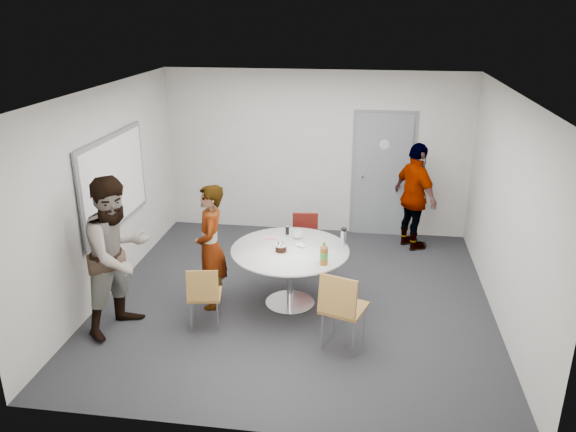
% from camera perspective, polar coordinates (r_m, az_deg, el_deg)
% --- Properties ---
extents(floor, '(5.00, 5.00, 0.00)m').
position_cam_1_polar(floor, '(7.48, 0.85, -8.41)').
color(floor, '#252529').
rests_on(floor, ground).
extents(ceiling, '(5.00, 5.00, 0.00)m').
position_cam_1_polar(ceiling, '(6.62, 0.98, 12.52)').
color(ceiling, silver).
rests_on(ceiling, wall_back).
extents(wall_back, '(5.00, 0.00, 5.00)m').
position_cam_1_polar(wall_back, '(9.32, 2.88, 6.38)').
color(wall_back, silver).
rests_on(wall_back, floor).
extents(wall_left, '(0.00, 5.00, 5.00)m').
position_cam_1_polar(wall_left, '(7.64, -18.03, 2.20)').
color(wall_left, silver).
rests_on(wall_left, floor).
extents(wall_right, '(0.00, 5.00, 5.00)m').
position_cam_1_polar(wall_right, '(7.09, 21.39, 0.37)').
color(wall_right, silver).
rests_on(wall_right, floor).
extents(wall_front, '(5.00, 0.00, 5.00)m').
position_cam_1_polar(wall_front, '(4.67, -3.04, -8.58)').
color(wall_front, silver).
rests_on(wall_front, floor).
extents(door, '(1.02, 0.17, 2.12)m').
position_cam_1_polar(door, '(9.35, 9.57, 4.12)').
color(door, slate).
rests_on(door, wall_back).
extents(whiteboard, '(0.04, 1.90, 1.25)m').
position_cam_1_polar(whiteboard, '(7.77, -17.23, 3.36)').
color(whiteboard, slate).
rests_on(whiteboard, wall_left).
extents(table, '(1.48, 1.48, 1.06)m').
position_cam_1_polar(table, '(7.07, 0.39, -4.19)').
color(table, white).
rests_on(table, floor).
extents(chair_near_left, '(0.44, 0.47, 0.80)m').
position_cam_1_polar(chair_near_left, '(6.69, -8.54, -7.66)').
color(chair_near_left, brown).
rests_on(chair_near_left, floor).
extents(chair_near_right, '(0.57, 0.60, 0.94)m').
position_cam_1_polar(chair_near_right, '(6.22, 5.43, -8.88)').
color(chair_near_right, brown).
rests_on(chair_near_right, floor).
extents(chair_far, '(0.43, 0.46, 0.82)m').
position_cam_1_polar(chair_far, '(8.17, 1.74, -2.00)').
color(chair_far, '#5F1813').
rests_on(chair_far, floor).
extents(person_main, '(0.51, 0.66, 1.61)m').
position_cam_1_polar(person_main, '(7.08, -7.86, -3.14)').
color(person_main, '#A5C6EA').
rests_on(person_main, floor).
extents(person_left, '(1.02, 1.12, 1.88)m').
position_cam_1_polar(person_left, '(6.75, -16.89, -3.81)').
color(person_left, white).
rests_on(person_left, floor).
extents(person_right, '(0.88, 1.07, 1.70)m').
position_cam_1_polar(person_right, '(8.93, 12.78, 1.91)').
color(person_right, black).
rests_on(person_right, floor).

